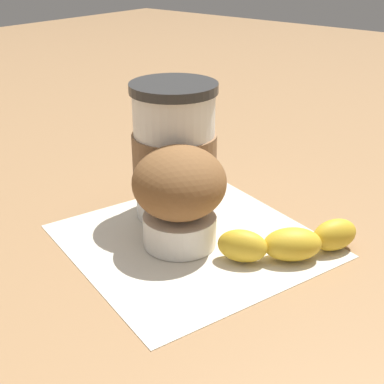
% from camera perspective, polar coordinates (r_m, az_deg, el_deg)
% --- Properties ---
extents(ground_plane, '(3.00, 3.00, 0.00)m').
position_cam_1_polar(ground_plane, '(0.57, 0.00, -5.25)').
color(ground_plane, '#936D47').
extents(paper_napkin, '(0.30, 0.30, 0.00)m').
position_cam_1_polar(paper_napkin, '(0.56, 0.00, -5.18)').
color(paper_napkin, beige).
rests_on(paper_napkin, ground_plane).
extents(coffee_cup, '(0.09, 0.09, 0.15)m').
position_cam_1_polar(coffee_cup, '(0.59, -1.88, 4.14)').
color(coffee_cup, white).
rests_on(coffee_cup, paper_napkin).
extents(muffin, '(0.09, 0.09, 0.11)m').
position_cam_1_polar(muffin, '(0.53, -1.35, -0.12)').
color(muffin, white).
rests_on(muffin, paper_napkin).
extents(banana, '(0.11, 0.13, 0.03)m').
position_cam_1_polar(banana, '(0.54, 10.47, -5.26)').
color(banana, gold).
rests_on(banana, paper_napkin).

